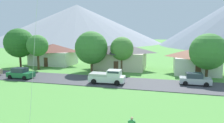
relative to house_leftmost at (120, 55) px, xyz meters
name	(u,v)px	position (x,y,z in m)	size (l,w,h in m)	color
road_strip	(128,83)	(3.75, -11.55, -2.67)	(160.00, 6.70, 0.08)	#424247
mountain_far_east_ridge	(77,24)	(-51.62, 93.42, 10.26)	(115.95, 115.95, 25.94)	#8E939E
house_leftmost	(120,55)	(0.00, 0.00, 0.00)	(10.77, 8.09, 5.24)	beige
house_left_center	(53,54)	(-15.95, 1.04, -0.25)	(10.06, 6.92, 4.75)	silver
house_rightmost	(195,60)	(14.29, -1.09, -0.31)	(8.01, 8.10, 4.63)	silver
tree_near_left	(37,46)	(-15.50, -5.48, 2.07)	(4.20, 4.20, 6.91)	#4C3823
tree_left_of_center	(91,48)	(-4.54, -4.66, 1.83)	(6.15, 6.15, 7.62)	brown
tree_right_of_center	(208,52)	(15.42, -5.78, 1.70)	(5.72, 5.72, 7.28)	#4C3823
tree_near_right	(19,43)	(-21.09, -3.74, 2.42)	(6.17, 6.17, 8.22)	#4C3823
tree_far_right	(122,49)	(1.09, -3.60, 1.67)	(4.37, 4.37, 6.59)	brown
parked_car_green_west_end	(21,73)	(-13.54, -13.17, -1.85)	(4.22, 2.12, 1.68)	#237042
parked_car_silver_mid_west	(195,79)	(13.09, -10.38, -1.85)	(4.20, 2.09, 1.68)	#B7BCC1
pickup_truck_white_east_side	(108,77)	(0.97, -12.71, -1.65)	(5.26, 2.45, 1.99)	white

